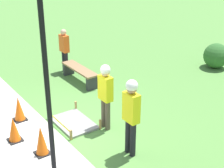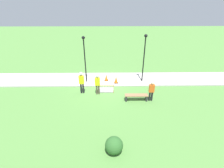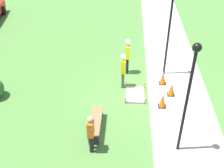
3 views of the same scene
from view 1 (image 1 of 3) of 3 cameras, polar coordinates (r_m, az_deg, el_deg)
ground_plane at (r=9.11m, az=-9.03°, el=-8.33°), size 60.00×60.00×0.00m
sidewalk at (r=8.69m, az=-17.41°, el=-10.67°), size 28.00×2.80×0.10m
wet_concrete_patch at (r=9.51m, az=-6.38°, el=-6.41°), size 1.34×0.93×0.29m
traffic_cone_near_patch at (r=9.64m, az=-15.22°, el=-3.99°), size 0.34×0.34×0.69m
traffic_cone_far_patch at (r=8.77m, az=-16.01°, el=-7.25°), size 0.34×0.34×0.64m
traffic_cone_sidewalk_edge at (r=8.11m, az=-11.68°, el=-9.16°), size 0.34×0.34×0.73m
park_bench at (r=11.94m, az=-5.41°, el=1.98°), size 1.79×0.44×0.51m
worker_supervisor at (r=7.73m, az=3.21°, el=-4.40°), size 0.40×0.28×1.91m
worker_assistant at (r=8.79m, az=-1.09°, el=-1.21°), size 0.40×0.26×1.81m
bystander_in_orange_shirt at (r=12.68m, az=-7.92°, el=5.91°), size 0.40×0.22×1.63m
lamppost_near at (r=6.22m, az=-11.16°, el=4.66°), size 0.28×0.28×4.20m
shrub_rounded_near at (r=13.69m, az=16.90°, el=4.52°), size 0.95×0.95×0.95m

